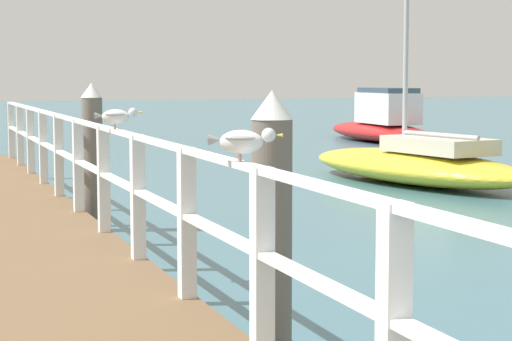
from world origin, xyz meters
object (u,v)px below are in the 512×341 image
dock_piling_near (272,236)px  dock_piling_far (93,157)px  boat_1 (416,164)px  boat_3 (382,124)px  seagull_background (116,116)px  seagull_foreground (243,140)px

dock_piling_near → dock_piling_far: 6.78m
dock_piling_near → boat_1: (7.01, 10.27, -0.63)m
dock_piling_near → boat_3: (11.90, 21.01, -0.45)m
boat_3 → seagull_background: bearing=56.4°
dock_piling_near → boat_1: 12.45m
seagull_background → boat_3: size_ratio=0.07×
seagull_foreground → seagull_background: same height
boat_1 → dock_piling_far: bearing=-163.3°
dock_piling_near → boat_3: size_ratio=0.33×
dock_piling_far → seagull_foreground: (-0.37, -7.23, 0.70)m
seagull_background → dock_piling_far: bearing=-163.6°
seagull_foreground → boat_1: 13.08m
dock_piling_far → dock_piling_near: bearing=-90.0°
dock_piling_near → dock_piling_far: bearing=90.0°
dock_piling_near → seagull_background: dock_piling_near is taller
seagull_background → boat_1: boat_1 is taller
dock_piling_far → boat_3: size_ratio=0.33×
dock_piling_near → dock_piling_far: (0.00, 6.78, 0.00)m
seagull_foreground → boat_3: seagull_foreground is taller
boat_3 → seagull_foreground: bearing=61.5°
boat_1 → boat_3: (4.89, 10.74, 0.18)m
dock_piling_far → seagull_background: dock_piling_far is taller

